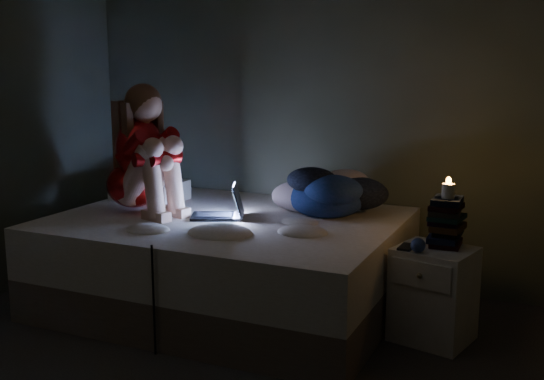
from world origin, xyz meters
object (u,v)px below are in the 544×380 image
Objects in this scene: woman at (132,148)px; laptop at (216,200)px; candle at (448,190)px; bed at (227,262)px; nightstand at (433,294)px; phone at (409,249)px.

laptop is (0.59, 0.05, -0.30)m from woman.
laptop is at bearing 21.14° from woman.
candle is at bearing -19.93° from laptop.
woman reaches higher than laptop.
nightstand is at bearing -0.15° from bed.
phone is at bearing -26.80° from laptop.
bed is 0.96m from woman.
woman is 0.66m from laptop.
bed is 1.46m from candle.
nightstand is (1.35, 0.03, -0.43)m from laptop.
laptop reaches higher than nightstand.
woman reaches higher than candle.
nightstand is at bearing -122.89° from candle.
nightstand is 3.80× the size of phone.
laptop is 1.41m from candle.
nightstand is (1.31, -0.00, -0.02)m from bed.
bed reaches higher than nightstand.
woman is (-0.64, -0.08, 0.71)m from bed.
phone is (-0.13, -0.10, 0.27)m from nightstand.
nightstand is 0.32m from phone.
candle is at bearing 2.56° from bed.
woman is 10.44× the size of candle.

